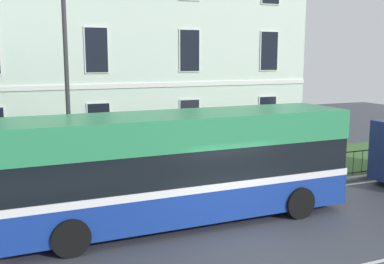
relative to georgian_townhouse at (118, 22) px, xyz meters
The scene contains 5 objects.
ground_plane 15.25m from the georgian_townhouse, 91.19° to the right, with size 60.00×56.00×0.18m.
georgian_townhouse is the anchor object (origin of this frame).
iron_verge_railing 12.00m from the georgian_townhouse, 90.00° to the right, with size 18.24×0.04×0.97m.
single_decker_bus 13.29m from the georgian_townhouse, 96.07° to the right, with size 10.25×2.62×3.21m.
street_lamp_post 10.46m from the georgian_townhouse, 113.27° to the right, with size 0.36×0.24×7.61m.
Camera 1 is at (-5.75, -9.42, 4.81)m, focal length 42.64 mm.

